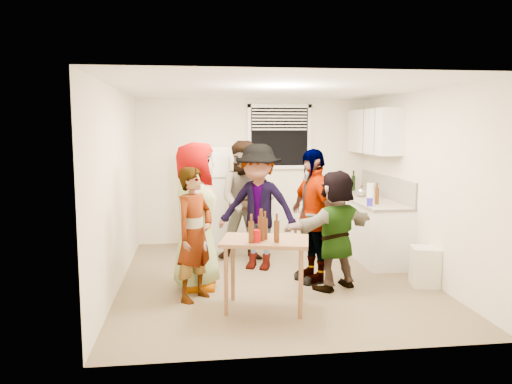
{
  "coord_description": "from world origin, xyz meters",
  "views": [
    {
      "loc": [
        -1.06,
        -6.38,
        2.01
      ],
      "look_at": [
        -0.22,
        0.21,
        1.15
      ],
      "focal_mm": 35.0,
      "sensor_mm": 36.0,
      "label": 1
    }
  ],
  "objects": [
    {
      "name": "room",
      "position": [
        0.0,
        0.0,
        0.0
      ],
      "size": [
        4.0,
        4.5,
        2.5
      ],
      "primitive_type": null,
      "color": "#F2E7CF",
      "rests_on": "ground"
    },
    {
      "name": "refrigerator",
      "position": [
        -0.75,
        1.88,
        0.85
      ],
      "size": [
        0.7,
        0.7,
        1.7
      ],
      "primitive_type": "cube",
      "color": "white",
      "rests_on": "ground"
    },
    {
      "name": "counter_lower",
      "position": [
        1.7,
        1.15,
        0.43
      ],
      "size": [
        0.6,
        2.2,
        0.86
      ],
      "primitive_type": "cube",
      "color": "white",
      "rests_on": "ground"
    },
    {
      "name": "serving_table",
      "position": [
        -0.28,
        -1.08,
        0.0
      ],
      "size": [
        1.06,
        0.83,
        0.8
      ],
      "primitive_type": null,
      "rotation": [
        0.0,
        0.0,
        -0.23
      ],
      "color": "brown",
      "rests_on": "ground"
    },
    {
      "name": "window",
      "position": [
        0.45,
        2.21,
        1.85
      ],
      "size": [
        1.12,
        0.1,
        1.06
      ],
      "primitive_type": null,
      "color": "white",
      "rests_on": "room"
    },
    {
      "name": "guest_orange",
      "position": [
        0.7,
        -0.47,
        0.0
      ],
      "size": [
        1.92,
        1.96,
        0.44
      ],
      "primitive_type": "imported",
      "rotation": [
        0.0,
        0.0,
        3.61
      ],
      "color": "#BC6243",
      "rests_on": "ground"
    },
    {
      "name": "trash_bin",
      "position": [
        1.87,
        -0.52,
        0.25
      ],
      "size": [
        0.41,
        0.41,
        0.5
      ],
      "primitive_type": "cube",
      "rotation": [
        0.0,
        0.0,
        -0.24
      ],
      "color": "silver",
      "rests_on": "ground"
    },
    {
      "name": "guest_black",
      "position": [
        0.49,
        -0.13,
        0.0
      ],
      "size": [
        1.96,
        1.45,
        0.43
      ],
      "primitive_type": "imported",
      "rotation": [
        0.0,
        0.0,
        -1.3
      ],
      "color": "black",
      "rests_on": "ground"
    },
    {
      "name": "paper_towel",
      "position": [
        1.68,
        1.0,
        0.9
      ],
      "size": [
        0.12,
        0.12,
        0.25
      ],
      "primitive_type": "cylinder",
      "color": "white",
      "rests_on": "countertop"
    },
    {
      "name": "guest_stripe",
      "position": [
        -1.05,
        -0.66,
        0.0
      ],
      "size": [
        1.57,
        1.43,
        0.37
      ],
      "primitive_type": "imported",
      "rotation": [
        0.0,
        0.0,
        0.89
      ],
      "color": "#141933",
      "rests_on": "ground"
    },
    {
      "name": "picture_frame",
      "position": [
        1.92,
        1.69,
        0.97
      ],
      "size": [
        0.02,
        0.18,
        0.15
      ],
      "primitive_type": "cube",
      "color": "#F4E963",
      "rests_on": "countertop"
    },
    {
      "name": "countertop",
      "position": [
        1.7,
        1.15,
        0.88
      ],
      "size": [
        0.64,
        2.22,
        0.04
      ],
      "primitive_type": "cube",
      "color": "beige",
      "rests_on": "counter_lower"
    },
    {
      "name": "guest_back_right",
      "position": [
        -0.15,
        0.53,
        0.0
      ],
      "size": [
        1.8,
        2.11,
        0.66
      ],
      "primitive_type": "imported",
      "rotation": [
        0.0,
        0.0,
        -0.44
      ],
      "color": "#44444A",
      "rests_on": "ground"
    },
    {
      "name": "blue_cup",
      "position": [
        1.44,
        0.38,
        0.9
      ],
      "size": [
        0.09,
        0.09,
        0.12
      ],
      "primitive_type": "cylinder",
      "color": "#2A1FD8",
      "rests_on": "countertop"
    },
    {
      "name": "red_cup",
      "position": [
        -0.39,
        -1.19,
        0.8
      ],
      "size": [
        0.1,
        0.1,
        0.13
      ],
      "primitive_type": "cylinder",
      "color": "#A80409",
      "rests_on": "serving_table"
    },
    {
      "name": "backsplash",
      "position": [
        1.99,
        1.15,
        1.08
      ],
      "size": [
        0.03,
        2.2,
        0.36
      ],
      "primitive_type": "cube",
      "color": "beige",
      "rests_on": "countertop"
    },
    {
      "name": "beer_bottle_counter",
      "position": [
        1.6,
        0.52,
        0.9
      ],
      "size": [
        0.06,
        0.06,
        0.23
      ],
      "primitive_type": "cylinder",
      "color": "#47230C",
      "rests_on": "countertop"
    },
    {
      "name": "upper_cabinets",
      "position": [
        1.83,
        1.35,
        1.95
      ],
      "size": [
        0.34,
        1.6,
        0.7
      ],
      "primitive_type": "cube",
      "color": "white",
      "rests_on": "room"
    },
    {
      "name": "wine_bottle",
      "position": [
        1.75,
        2.05,
        0.9
      ],
      "size": [
        0.07,
        0.07,
        0.27
      ],
      "primitive_type": "cylinder",
      "color": "black",
      "rests_on": "countertop"
    },
    {
      "name": "kettle",
      "position": [
        1.65,
        1.33,
        0.9
      ],
      "size": [
        0.28,
        0.26,
        0.2
      ],
      "primitive_type": null,
      "rotation": [
        0.0,
        0.0,
        0.3
      ],
      "color": "silver",
      "rests_on": "countertop"
    },
    {
      "name": "guest_grey",
      "position": [
        -1.03,
        -0.22,
        0.0
      ],
      "size": [
        1.91,
        1.05,
        0.58
      ],
      "primitive_type": "imported",
      "rotation": [
        0.0,
        0.0,
        1.49
      ],
      "color": "#9C9C9C",
      "rests_on": "ground"
    },
    {
      "name": "beer_bottle_table",
      "position": [
        -0.33,
        -1.14,
        0.8
      ],
      "size": [
        0.07,
        0.07,
        0.26
      ],
      "primitive_type": "cylinder",
      "color": "#47230C",
      "rests_on": "serving_table"
    },
    {
      "name": "guest_back_left",
      "position": [
        -0.26,
        1.04,
        0.0
      ],
      "size": [
        1.08,
        1.9,
        0.69
      ],
      "primitive_type": "imported",
      "rotation": [
        0.0,
        0.0,
        -0.11
      ],
      "color": "brown",
      "rests_on": "ground"
    }
  ]
}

